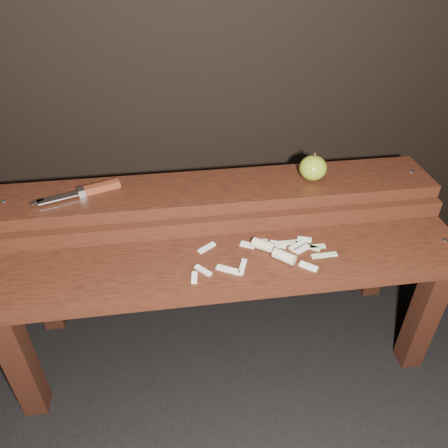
{
  "coord_description": "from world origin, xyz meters",
  "views": [
    {
      "loc": [
        -0.13,
        -0.84,
        1.12
      ],
      "look_at": [
        0.0,
        0.06,
        0.45
      ],
      "focal_mm": 35.0,
      "sensor_mm": 36.0,
      "label": 1
    }
  ],
  "objects": [
    {
      "name": "ground",
      "position": [
        0.0,
        0.0,
        0.0
      ],
      "size": [
        60.0,
        60.0,
        0.0
      ],
      "primitive_type": "plane",
      "color": "black"
    },
    {
      "name": "bench_front_tier",
      "position": [
        0.0,
        -0.06,
        0.35
      ],
      "size": [
        1.2,
        0.2,
        0.42
      ],
      "color": "black",
      "rests_on": "ground"
    },
    {
      "name": "bench_rear_tier",
      "position": [
        0.0,
        0.17,
        0.41
      ],
      "size": [
        1.2,
        0.21,
        0.5
      ],
      "color": "black",
      "rests_on": "ground"
    },
    {
      "name": "apple",
      "position": [
        0.26,
        0.17,
        0.53
      ],
      "size": [
        0.08,
        0.08,
        0.08
      ],
      "color": "olive",
      "rests_on": "bench_rear_tier"
    },
    {
      "name": "knife",
      "position": [
        -0.34,
        0.18,
        0.51
      ],
      "size": [
        0.22,
        0.09,
        0.02
      ],
      "color": "maroon",
      "rests_on": "bench_rear_tier"
    },
    {
      "name": "apple_scraps",
      "position": [
        0.11,
        -0.04,
        0.43
      ],
      "size": [
        0.37,
        0.14,
        0.03
      ],
      "color": "beige",
      "rests_on": "bench_front_tier"
    }
  ]
}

